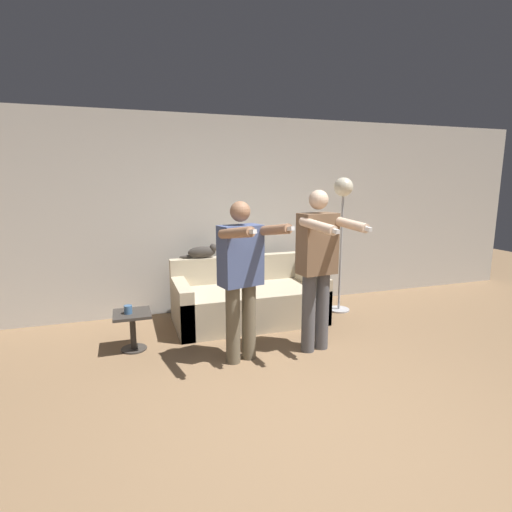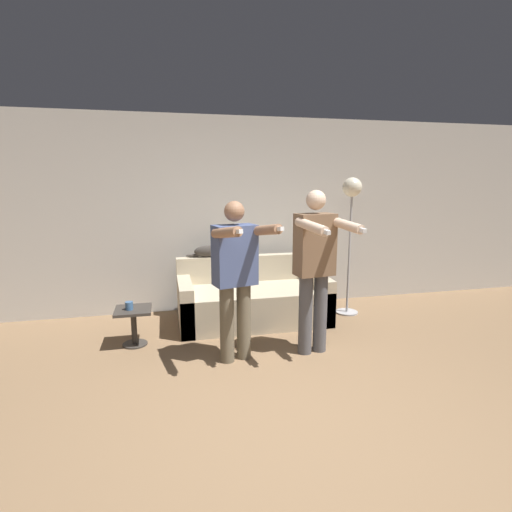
{
  "view_description": "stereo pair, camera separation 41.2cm",
  "coord_description": "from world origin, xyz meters",
  "px_view_note": "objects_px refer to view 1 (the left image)",
  "views": [
    {
      "loc": [
        -1.2,
        -2.19,
        1.76
      ],
      "look_at": [
        0.17,
        1.89,
        0.94
      ],
      "focal_mm": 28.0,
      "sensor_mm": 36.0,
      "label": 1
    },
    {
      "loc": [
        -0.81,
        -2.3,
        1.76
      ],
      "look_at": [
        0.17,
        1.89,
        0.94
      ],
      "focal_mm": 28.0,
      "sensor_mm": 36.0,
      "label": 2
    }
  ],
  "objects_px": {
    "person_left": "(242,272)",
    "side_table": "(133,324)",
    "floor_lamp": "(343,205)",
    "person_right": "(318,262)",
    "cat": "(203,252)",
    "cup": "(128,310)",
    "couch": "(248,301)"
  },
  "relations": [
    {
      "from": "cat",
      "to": "cup",
      "type": "xyz_separation_m",
      "value": [
        -0.95,
        -0.84,
        -0.41
      ]
    },
    {
      "from": "person_right",
      "to": "floor_lamp",
      "type": "xyz_separation_m",
      "value": [
        0.9,
        1.08,
        0.5
      ]
    },
    {
      "from": "person_right",
      "to": "side_table",
      "type": "distance_m",
      "value": 2.03
    },
    {
      "from": "cup",
      "to": "couch",
      "type": "bearing_deg",
      "value": 18.32
    },
    {
      "from": "couch",
      "to": "person_left",
      "type": "relative_size",
      "value": 1.17
    },
    {
      "from": "side_table",
      "to": "person_right",
      "type": "bearing_deg",
      "value": -18.86
    },
    {
      "from": "person_left",
      "to": "cup",
      "type": "relative_size",
      "value": 18.19
    },
    {
      "from": "person_left",
      "to": "floor_lamp",
      "type": "bearing_deg",
      "value": 18.2
    },
    {
      "from": "cat",
      "to": "floor_lamp",
      "type": "xyz_separation_m",
      "value": [
        1.81,
        -0.35,
        0.59
      ]
    },
    {
      "from": "person_right",
      "to": "side_table",
      "type": "bearing_deg",
      "value": 153.33
    },
    {
      "from": "couch",
      "to": "person_right",
      "type": "height_order",
      "value": "person_right"
    },
    {
      "from": "cup",
      "to": "cat",
      "type": "bearing_deg",
      "value": 41.35
    },
    {
      "from": "person_right",
      "to": "cat",
      "type": "relative_size",
      "value": 3.42
    },
    {
      "from": "cup",
      "to": "side_table",
      "type": "bearing_deg",
      "value": 31.97
    },
    {
      "from": "person_right",
      "to": "side_table",
      "type": "relative_size",
      "value": 4.09
    },
    {
      "from": "person_left",
      "to": "cat",
      "type": "height_order",
      "value": "person_left"
    },
    {
      "from": "floor_lamp",
      "to": "cup",
      "type": "distance_m",
      "value": 2.97
    },
    {
      "from": "cat",
      "to": "cup",
      "type": "relative_size",
      "value": 5.64
    },
    {
      "from": "couch",
      "to": "person_right",
      "type": "distance_m",
      "value": 1.34
    },
    {
      "from": "cat",
      "to": "floor_lamp",
      "type": "distance_m",
      "value": 1.93
    },
    {
      "from": "person_right",
      "to": "cup",
      "type": "xyz_separation_m",
      "value": [
        -1.85,
        0.6,
        -0.5
      ]
    },
    {
      "from": "side_table",
      "to": "floor_lamp",
      "type": "bearing_deg",
      "value": 9.67
    },
    {
      "from": "person_left",
      "to": "cat",
      "type": "distance_m",
      "value": 1.44
    },
    {
      "from": "couch",
      "to": "floor_lamp",
      "type": "distance_m",
      "value": 1.76
    },
    {
      "from": "floor_lamp",
      "to": "side_table",
      "type": "xyz_separation_m",
      "value": [
        -2.72,
        -0.46,
        -1.16
      ]
    },
    {
      "from": "side_table",
      "to": "cat",
      "type": "bearing_deg",
      "value": 41.66
    },
    {
      "from": "person_right",
      "to": "floor_lamp",
      "type": "height_order",
      "value": "floor_lamp"
    },
    {
      "from": "floor_lamp",
      "to": "side_table",
      "type": "distance_m",
      "value": 2.99
    },
    {
      "from": "person_left",
      "to": "side_table",
      "type": "height_order",
      "value": "person_left"
    },
    {
      "from": "person_left",
      "to": "person_right",
      "type": "xyz_separation_m",
      "value": [
        0.81,
        0.0,
        0.05
      ]
    },
    {
      "from": "person_left",
      "to": "person_right",
      "type": "distance_m",
      "value": 0.81
    },
    {
      "from": "floor_lamp",
      "to": "side_table",
      "type": "bearing_deg",
      "value": -170.33
    }
  ]
}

